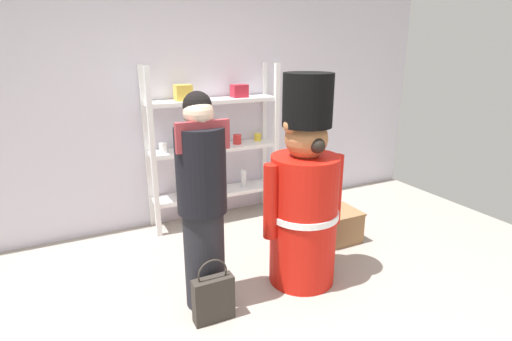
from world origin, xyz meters
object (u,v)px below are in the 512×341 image
(display_crate, at_px, (336,226))
(person_shopper, at_px, (202,202))
(teddy_bear_guard, at_px, (304,198))
(shopping_bag, at_px, (213,298))
(merchandise_shelf, at_px, (213,144))

(display_crate, bearing_deg, person_shopper, -165.52)
(teddy_bear_guard, bearing_deg, shopping_bag, -168.45)
(teddy_bear_guard, height_order, person_shopper, teddy_bear_guard)
(merchandise_shelf, bearing_deg, person_shopper, -113.59)
(teddy_bear_guard, relative_size, person_shopper, 1.06)
(person_shopper, relative_size, shopping_bag, 3.31)
(person_shopper, bearing_deg, teddy_bear_guard, -3.49)
(merchandise_shelf, relative_size, person_shopper, 1.07)
(person_shopper, height_order, display_crate, person_shopper)
(merchandise_shelf, distance_m, display_crate, 1.54)
(merchandise_shelf, relative_size, display_crate, 3.86)
(merchandise_shelf, distance_m, person_shopper, 1.57)
(merchandise_shelf, relative_size, teddy_bear_guard, 1.01)
(teddy_bear_guard, relative_size, shopping_bag, 3.51)
(merchandise_shelf, xyz_separation_m, shopping_bag, (-0.65, -1.66, -0.69))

